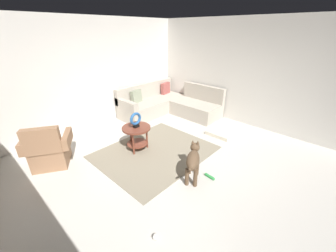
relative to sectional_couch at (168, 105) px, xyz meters
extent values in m
cube|color=beige|center=(-1.99, -2.02, -0.34)|extent=(6.00, 6.00, 0.10)
cube|color=silver|center=(-1.99, 0.92, 1.06)|extent=(6.00, 0.12, 2.70)
cube|color=silver|center=(0.95, -2.02, 1.06)|extent=(0.12, 6.00, 2.70)
cube|color=gray|center=(-1.84, -1.32, -0.28)|extent=(2.30, 1.90, 0.01)
cube|color=#B2A899|center=(-0.26, 0.38, -0.08)|extent=(2.20, 0.85, 0.42)
cube|color=#B2A899|center=(-0.26, 0.74, 0.36)|extent=(2.20, 0.14, 0.46)
cube|color=#B2A899|center=(0.42, -0.74, -0.08)|extent=(0.85, 1.40, 0.42)
cube|color=#B2A899|center=(0.77, -0.74, 0.36)|extent=(0.14, 1.40, 0.46)
cube|color=#B2A899|center=(-1.28, 0.38, 0.24)|extent=(0.16, 0.85, 0.22)
cube|color=#994C47|center=(0.49, 0.59, 0.30)|extent=(0.40, 0.19, 0.38)
cube|color=gray|center=(-0.76, 0.59, 0.30)|extent=(0.40, 0.23, 0.39)
cube|color=#936B4C|center=(-3.49, -0.15, -0.09)|extent=(0.82, 0.82, 0.40)
cube|color=#936B4C|center=(-3.62, -0.37, 0.35)|extent=(0.59, 0.43, 0.48)
cube|color=#936B4C|center=(-3.79, 0.03, 0.22)|extent=(0.40, 0.56, 0.22)
cube|color=#936B4C|center=(-3.19, -0.34, 0.22)|extent=(0.40, 0.56, 0.22)
cylinder|color=brown|center=(-2.01, -0.95, 0.23)|extent=(0.60, 0.60, 0.04)
cylinder|color=brown|center=(-2.01, -0.95, -0.14)|extent=(0.45, 0.45, 0.02)
cylinder|color=brown|center=(-2.01, -0.74, -0.04)|extent=(0.04, 0.04, 0.50)
cylinder|color=brown|center=(-2.20, -1.06, -0.04)|extent=(0.04, 0.04, 0.50)
cylinder|color=brown|center=(-1.83, -1.06, -0.04)|extent=(0.04, 0.04, 0.50)
cube|color=black|center=(-2.01, -0.95, 0.28)|extent=(0.12, 0.08, 0.05)
torus|color=#265999|center=(-2.01, -0.95, 0.44)|extent=(0.28, 0.06, 0.28)
cube|color=beige|center=(-0.01, -1.94, -0.24)|extent=(0.80, 0.60, 0.09)
cylinder|color=brown|center=(-1.90, -2.29, -0.13)|extent=(0.07, 0.07, 0.32)
cylinder|color=brown|center=(-1.83, -2.41, -0.13)|extent=(0.07, 0.07, 0.32)
cylinder|color=brown|center=(-2.17, -2.45, -0.13)|extent=(0.07, 0.07, 0.32)
cylinder|color=brown|center=(-2.10, -2.57, -0.13)|extent=(0.07, 0.07, 0.32)
ellipsoid|color=brown|center=(-2.00, -2.43, 0.12)|extent=(0.56, 0.45, 0.24)
sphere|color=brown|center=(-1.74, -2.28, 0.19)|extent=(0.17, 0.17, 0.17)
ellipsoid|color=brown|center=(-1.68, -2.24, 0.17)|extent=(0.14, 0.12, 0.07)
cone|color=brown|center=(-1.78, -2.25, 0.30)|extent=(0.06, 0.06, 0.07)
cone|color=brown|center=(-1.73, -2.33, 0.30)|extent=(0.06, 0.06, 0.07)
cylinder|color=brown|center=(-2.27, -2.59, 0.16)|extent=(0.19, 0.13, 0.16)
sphere|color=silver|center=(-3.24, -2.80, -0.25)|extent=(0.08, 0.08, 0.08)
cylinder|color=green|center=(-1.76, -2.64, -0.26)|extent=(0.07, 0.20, 0.05)
camera|label=1|loc=(-4.40, -4.09, 2.12)|focal=22.00mm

